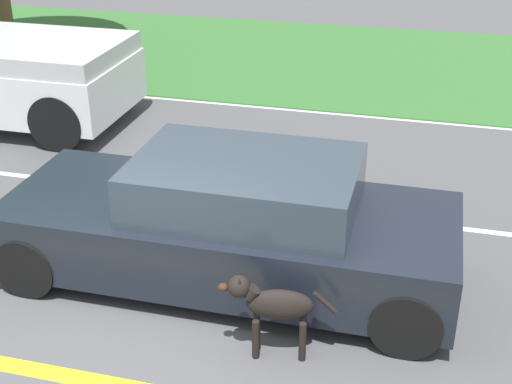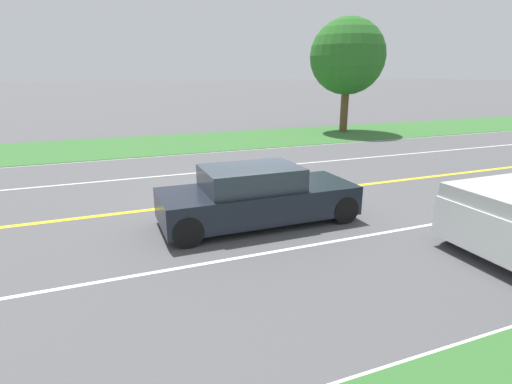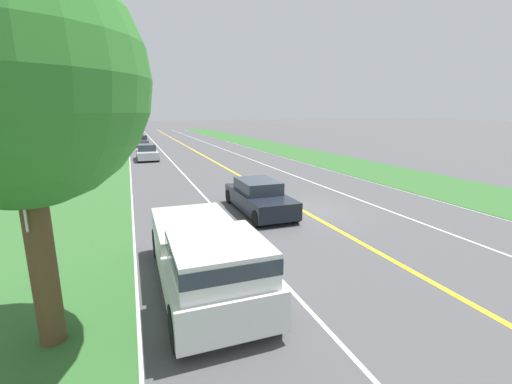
# 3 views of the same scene
# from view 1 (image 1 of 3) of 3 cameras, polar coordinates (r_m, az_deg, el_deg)

# --- Properties ---
(centre_divider_line) EXTENTS (0.18, 160.00, 0.01)m
(centre_divider_line) POSITION_cam_1_polar(r_m,az_deg,el_deg) (6.38, -11.39, -14.85)
(centre_divider_line) COLOR yellow
(centre_divider_line) RESTS_ON ground
(lane_edge_line_right) EXTENTS (0.14, 160.00, 0.01)m
(lane_edge_line_right) POSITION_cam_1_polar(r_m,az_deg,el_deg) (12.19, 2.54, 6.66)
(lane_edge_line_right) COLOR white
(lane_edge_line_right) RESTS_ON ground
(lane_dash_same_dir) EXTENTS (0.10, 160.00, 0.01)m
(lane_dash_same_dir) POSITION_cam_1_polar(r_m,az_deg,el_deg) (9.08, -2.15, -0.70)
(lane_dash_same_dir) COLOR white
(lane_dash_same_dir) RESTS_ON ground
(grass_verge_right) EXTENTS (6.00, 160.00, 0.03)m
(grass_verge_right) POSITION_cam_1_polar(r_m,az_deg,el_deg) (14.99, 5.01, 10.49)
(grass_verge_right) COLOR #33662D
(grass_verge_right) RESTS_ON ground
(ego_car) EXTENTS (1.80, 4.57, 1.36)m
(ego_car) POSITION_cam_1_polar(r_m,az_deg,el_deg) (7.24, -1.91, -2.58)
(ego_car) COLOR black
(ego_car) RESTS_ON ground
(dog) EXTENTS (0.32, 1.03, 0.83)m
(dog) POSITION_cam_1_polar(r_m,az_deg,el_deg) (6.26, 1.26, -9.01)
(dog) COLOR black
(dog) RESTS_ON ground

